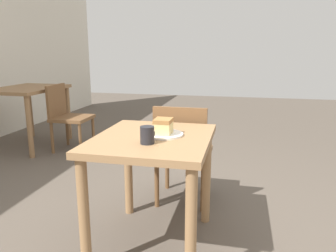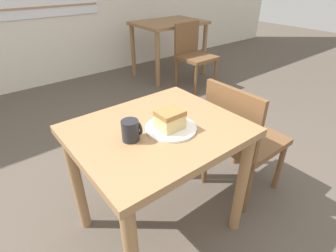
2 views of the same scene
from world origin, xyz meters
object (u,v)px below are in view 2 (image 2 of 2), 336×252
dining_table_near (158,149)px  chair_near_window (241,137)px  dining_table_far (169,31)px  coffee_mug (131,130)px  chair_far_corner (193,53)px  plate (171,128)px  cake_slice (170,119)px

dining_table_near → chair_near_window: (0.61, -0.07, -0.14)m
dining_table_far → coffee_mug: coffee_mug is taller
coffee_mug → dining_table_far: bearing=47.9°
dining_table_far → chair_far_corner: bearing=-94.3°
dining_table_near → dining_table_far: dining_table_far is taller
chair_near_window → plate: 0.63m
chair_far_corner → cake_slice: bearing=-137.3°
plate → dining_table_far: bearing=51.4°
plate → dining_table_near: bearing=127.0°
dining_table_near → coffee_mug: (-0.15, -0.01, 0.18)m
dining_table_near → coffee_mug: coffee_mug is taller
dining_table_far → chair_near_window: size_ratio=1.18×
plate → chair_far_corner: bearing=43.8°
dining_table_near → cake_slice: cake_slice is taller
dining_table_near → chair_near_window: bearing=-6.7°
dining_table_near → plate: (0.04, -0.05, 0.13)m
chair_far_corner → cake_slice: 2.37m
dining_table_near → chair_far_corner: size_ratio=1.00×
cake_slice → coffee_mug: cake_slice is taller
coffee_mug → plate: bearing=-12.1°
dining_table_near → chair_far_corner: chair_far_corner is taller
plate → cake_slice: size_ratio=2.02×
chair_near_window → coffee_mug: same height
coffee_mug → chair_far_corner: bearing=40.0°
chair_far_corner → coffee_mug: (-1.88, -1.58, 0.32)m
dining_table_near → plate: plate is taller
plate → coffee_mug: size_ratio=2.53×
cake_slice → dining_table_near: bearing=118.6°
dining_table_near → plate: size_ratio=3.29×
dining_table_far → plate: 2.78m
chair_far_corner → plate: 2.36m
chair_near_window → plate: bearing=88.2°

